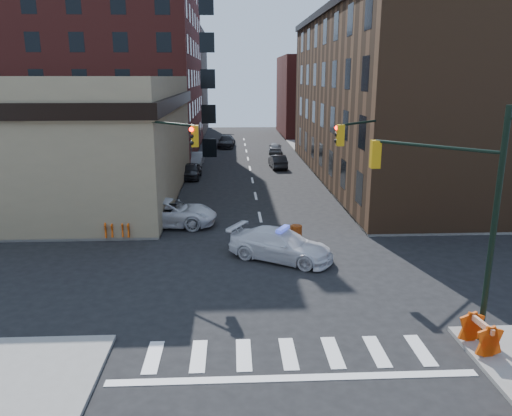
{
  "coord_description": "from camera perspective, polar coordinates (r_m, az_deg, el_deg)",
  "views": [
    {
      "loc": [
        -1.82,
        -21.62,
        9.01
      ],
      "look_at": [
        -0.56,
        4.05,
        2.2
      ],
      "focal_mm": 35.0,
      "sensor_mm": 36.0,
      "label": 1
    }
  ],
  "objects": [
    {
      "name": "commercial_row_ne",
      "position": [
        46.59,
        16.09,
        11.8
      ],
      "size": [
        14.0,
        34.0,
        14.0
      ],
      "primitive_type": "cube",
      "color": "#4B311E",
      "rests_on": "ground"
    },
    {
      "name": "signal_pole_nw",
      "position": [
        27.66,
        -11.19,
        4.83
      ],
      "size": [
        3.58,
        3.67,
        8.0
      ],
      "rotation": [
        0.0,
        0.0,
        -0.79
      ],
      "color": "black",
      "rests_on": "sidewalk_nw"
    },
    {
      "name": "filler_ne",
      "position": [
        81.23,
        8.63,
        12.55
      ],
      "size": [
        16.0,
        16.0,
        12.0
      ],
      "primitive_type": "cube",
      "color": "maroon",
      "rests_on": "ground"
    },
    {
      "name": "tree_ne_far",
      "position": [
        56.67,
        6.75,
        9.15
      ],
      "size": [
        3.0,
        3.0,
        4.85
      ],
      "color": "black",
      "rests_on": "sidewalk_ne"
    },
    {
      "name": "ground",
      "position": [
        23.49,
        1.86,
        -7.72
      ],
      "size": [
        140.0,
        140.0,
        0.0
      ],
      "primitive_type": "plane",
      "color": "black",
      "rests_on": "ground"
    },
    {
      "name": "parked_car_efar",
      "position": [
        60.54,
        2.2,
        6.9
      ],
      "size": [
        1.83,
        3.95,
        1.31
      ],
      "primitive_type": "imported",
      "rotation": [
        0.0,
        0.0,
        3.07
      ],
      "color": "gray",
      "rests_on": "ground"
    },
    {
      "name": "parked_car_enear",
      "position": [
        50.62,
        2.5,
        5.34
      ],
      "size": [
        1.72,
        4.17,
        1.34
      ],
      "primitive_type": "imported",
      "rotation": [
        0.0,
        0.0,
        3.22
      ],
      "color": "black",
      "rests_on": "ground"
    },
    {
      "name": "barrel_bank",
      "position": [
        31.39,
        -9.44,
        -1.0
      ],
      "size": [
        0.68,
        0.68,
        1.1
      ],
      "primitive_type": "cylinder",
      "rotation": [
        0.0,
        0.0,
        0.1
      ],
      "color": "#CE4909",
      "rests_on": "ground"
    },
    {
      "name": "apartment_block",
      "position": [
        63.91,
        -18.76,
        16.77
      ],
      "size": [
        25.0,
        25.0,
        24.0
      ],
      "primitive_type": "cube",
      "color": "maroon",
      "rests_on": "ground"
    },
    {
      "name": "barrel_road",
      "position": [
        27.43,
        4.6,
        -3.14
      ],
      "size": [
        0.8,
        0.8,
        1.13
      ],
      "primitive_type": "cylinder",
      "rotation": [
        0.0,
        0.0,
        0.32
      ],
      "color": "red",
      "rests_on": "ground"
    },
    {
      "name": "pickup",
      "position": [
        31.34,
        -10.01,
        -0.51
      ],
      "size": [
        6.25,
        3.34,
        1.67
      ],
      "primitive_type": "imported",
      "rotation": [
        0.0,
        0.0,
        1.47
      ],
      "color": "silver",
      "rests_on": "ground"
    },
    {
      "name": "sidewalk_ne",
      "position": [
        60.43,
        21.57,
        5.3
      ],
      "size": [
        34.0,
        54.5,
        0.15
      ],
      "primitive_type": "cube",
      "color": "gray",
      "rests_on": "ground"
    },
    {
      "name": "parked_car_wdeep",
      "position": [
        65.8,
        -3.41,
        7.6
      ],
      "size": [
        2.43,
        5.26,
        1.49
      ],
      "primitive_type": "imported",
      "rotation": [
        0.0,
        0.0,
        -0.07
      ],
      "color": "black",
      "rests_on": "ground"
    },
    {
      "name": "tree_ne_near",
      "position": [
        48.84,
        8.29,
        8.19
      ],
      "size": [
        3.0,
        3.0,
        4.85
      ],
      "color": "black",
      "rests_on": "sidewalk_ne"
    },
    {
      "name": "signal_pole_se",
      "position": [
        18.44,
        22.49,
        -0.1
      ],
      "size": [
        5.4,
        5.27,
        8.0
      ],
      "rotation": [
        0.0,
        0.0,
        2.36
      ],
      "color": "black",
      "rests_on": "sidewalk_se"
    },
    {
      "name": "barricade_se_b",
      "position": [
        18.74,
        24.23,
        -13.04
      ],
      "size": [
        0.83,
        1.43,
        1.02
      ],
      "primitive_type": null,
      "rotation": [
        0.0,
        0.0,
        1.69
      ],
      "color": "red",
      "rests_on": "sidewalk_se"
    },
    {
      "name": "police_car",
      "position": [
        25.22,
        2.86,
        -4.22
      ],
      "size": [
        5.76,
        4.55,
        1.56
      ],
      "primitive_type": "imported",
      "rotation": [
        0.0,
        0.0,
        1.06
      ],
      "color": "white",
      "rests_on": "ground"
    },
    {
      "name": "parked_car_wfar",
      "position": [
        52.94,
        -6.79,
        5.64
      ],
      "size": [
        1.46,
        3.92,
        1.28
      ],
      "primitive_type": "imported",
      "rotation": [
        0.0,
        0.0,
        -0.03
      ],
      "color": "#95999D",
      "rests_on": "ground"
    },
    {
      "name": "signal_pole_ne",
      "position": [
        28.43,
        12.9,
        5.01
      ],
      "size": [
        3.67,
        3.58,
        8.0
      ],
      "rotation": [
        0.0,
        0.0,
        -2.36
      ],
      "color": "black",
      "rests_on": "sidewalk_ne"
    },
    {
      "name": "filler_nw",
      "position": [
        84.82,
        -12.81,
        13.8
      ],
      "size": [
        20.0,
        18.0,
        16.0
      ],
      "primitive_type": "cube",
      "color": "brown",
      "rests_on": "ground"
    },
    {
      "name": "parked_car_wnear",
      "position": [
        45.71,
        -7.4,
        4.23
      ],
      "size": [
        1.76,
        4.1,
        1.38
      ],
      "primitive_type": "imported",
      "rotation": [
        0.0,
        0.0,
        -0.03
      ],
      "color": "black",
      "rests_on": "ground"
    },
    {
      "name": "bank_building",
      "position": [
        41.28,
        -24.58,
        7.24
      ],
      "size": [
        22.0,
        22.0,
        9.0
      ],
      "primitive_type": "cube",
      "color": "#938260",
      "rests_on": "ground"
    },
    {
      "name": "pedestrian_c",
      "position": [
        32.96,
        -20.28,
        -0.03
      ],
      "size": [
        1.16,
        0.68,
        1.85
      ],
      "primitive_type": "imported",
      "rotation": [
        0.0,
        0.0,
        0.22
      ],
      "color": "black",
      "rests_on": "sidewalk_nw"
    },
    {
      "name": "barricade_nw_a",
      "position": [
        29.27,
        -15.11,
        -2.38
      ],
      "size": [
        1.24,
        0.67,
        0.91
      ],
      "primitive_type": null,
      "rotation": [
        0.0,
        0.0,
        -0.05
      ],
      "color": "red",
      "rests_on": "sidewalk_nw"
    },
    {
      "name": "pedestrian_b",
      "position": [
        29.52,
        -15.96,
        -1.3
      ],
      "size": [
        1.14,
        1.06,
        1.89
      ],
      "primitive_type": "imported",
      "rotation": [
        0.0,
        0.0,
        0.48
      ],
      "color": "black",
      "rests_on": "sidewalk_nw"
    },
    {
      "name": "pedestrian_a",
      "position": [
        31.73,
        -11.89,
        -0.24
      ],
      "size": [
        0.67,
        0.66,
        1.56
      ],
      "primitive_type": "imported",
      "rotation": [
        0.0,
        0.0,
        -0.77
      ],
      "color": "black",
      "rests_on": "sidewalk_nw"
    },
    {
      "name": "sidewalk_nw",
      "position": [
        59.03,
        -23.89,
        4.86
      ],
      "size": [
        34.0,
        54.5,
        0.15
      ],
      "primitive_type": "cube",
      "color": "gray",
      "rests_on": "ground"
    },
    {
      "name": "barricade_nw_b",
      "position": [
        29.35,
        -15.86,
        -2.36
      ],
      "size": [
        1.3,
        0.75,
        0.93
      ],
      "primitive_type": null,
      "rotation": [
        0.0,
        0.0,
        0.11
      ],
      "color": "#DA400A",
      "rests_on": "sidewalk_nw"
    }
  ]
}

